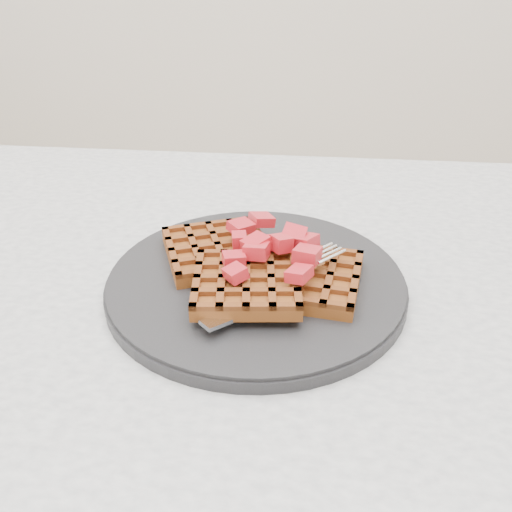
# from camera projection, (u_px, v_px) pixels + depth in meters

# --- Properties ---
(table) EXTENTS (1.20, 0.80, 0.75)m
(table) POSITION_uv_depth(u_px,v_px,m) (339.00, 384.00, 0.63)
(table) COLOR silver
(table) RESTS_ON ground
(plate) EXTENTS (0.31, 0.31, 0.02)m
(plate) POSITION_uv_depth(u_px,v_px,m) (256.00, 283.00, 0.59)
(plate) COLOR black
(plate) RESTS_ON table
(waffles) EXTENTS (0.22, 0.20, 0.03)m
(waffles) POSITION_uv_depth(u_px,v_px,m) (256.00, 269.00, 0.57)
(waffles) COLOR brown
(waffles) RESTS_ON plate
(strawberry_pile) EXTENTS (0.15, 0.15, 0.02)m
(strawberry_pile) POSITION_uv_depth(u_px,v_px,m) (256.00, 244.00, 0.56)
(strawberry_pile) COLOR #AA0311
(strawberry_pile) RESTS_ON waffles
(fork) EXTENTS (0.14, 0.15, 0.02)m
(fork) POSITION_uv_depth(u_px,v_px,m) (286.00, 290.00, 0.55)
(fork) COLOR silver
(fork) RESTS_ON plate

